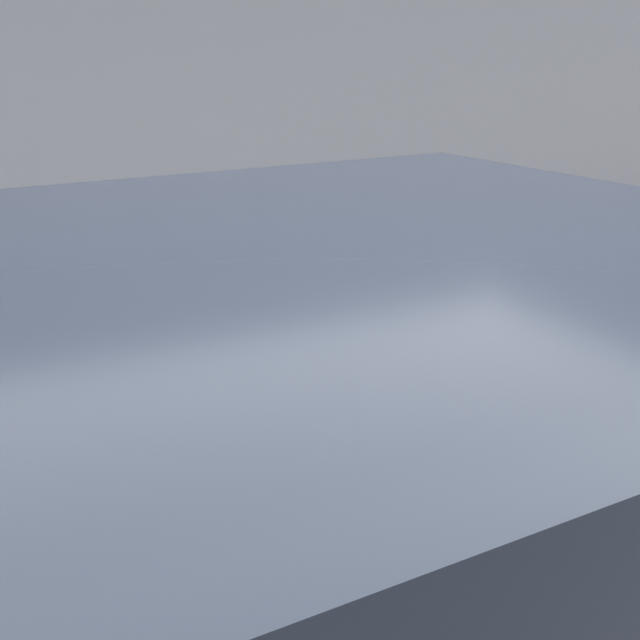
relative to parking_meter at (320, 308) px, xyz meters
The scene contains 2 objects.
sidewalk 1.67m from the parking_meter, 104.36° to the left, with size 24.00×2.80×0.11m.
parking_meter is the anchor object (origin of this frame).
Camera 1 is at (-1.13, -1.64, 2.12)m, focal length 50.00 mm.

